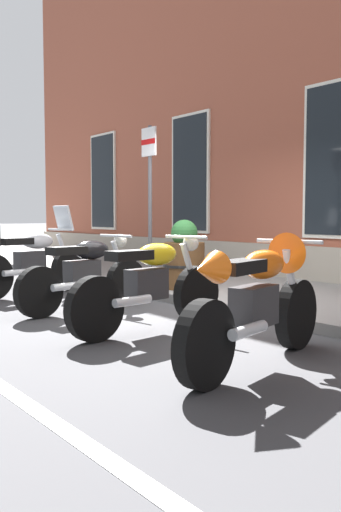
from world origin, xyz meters
TOP-DOWN VIEW (x-y plane):
  - ground_plane at (0.00, 0.00)m, footprint 140.00×140.00m
  - sidewalk at (0.00, 1.46)m, footprint 27.85×2.91m
  - motorcycle_silver_touring at (-2.39, -1.30)m, footprint 0.76×2.06m
  - motorcycle_black_naked at (-0.72, -1.20)m, footprint 0.64×1.99m
  - motorcycle_yellow_naked at (0.77, -1.24)m, footprint 0.62×2.08m
  - motorcycle_orange_sport at (2.38, -1.28)m, footprint 0.79×2.08m
  - parking_sign at (-1.63, 0.42)m, footprint 0.36×0.07m
  - barrel_planter at (-0.92, 0.55)m, footprint 0.64×0.64m

SIDE VIEW (x-z plane):
  - ground_plane at x=0.00m, z-range 0.00..0.00m
  - sidewalk at x=0.00m, z-range 0.00..0.13m
  - motorcycle_black_naked at x=-0.72m, z-range 0.00..0.96m
  - motorcycle_yellow_naked at x=0.77m, z-range -0.01..0.99m
  - barrel_planter at x=-0.92m, z-range 0.05..1.08m
  - motorcycle_silver_touring at x=-2.39m, z-range -0.12..1.25m
  - motorcycle_orange_sport at x=2.38m, z-range 0.04..1.11m
  - parking_sign at x=-1.63m, z-range 0.49..2.97m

